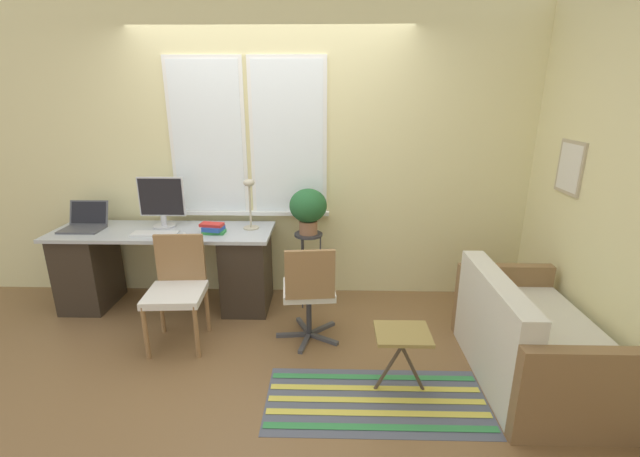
{
  "coord_description": "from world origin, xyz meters",
  "views": [
    {
      "loc": [
        0.53,
        -3.34,
        1.94
      ],
      "look_at": [
        0.45,
        0.15,
        0.83
      ],
      "focal_mm": 24.0,
      "sensor_mm": 36.0,
      "label": 1
    }
  ],
  "objects": [
    {
      "name": "ground_plane",
      "position": [
        0.0,
        0.0,
        0.0
      ],
      "size": [
        14.0,
        14.0,
        0.0
      ],
      "primitive_type": "plane",
      "color": "brown"
    },
    {
      "name": "wall_back_with_window",
      "position": [
        -0.01,
        0.68,
        1.36
      ],
      "size": [
        9.0,
        0.12,
        2.7
      ],
      "color": "beige",
      "rests_on": "ground_plane"
    },
    {
      "name": "wall_right_with_picture",
      "position": [
        2.43,
        -0.0,
        1.35
      ],
      "size": [
        0.08,
        9.0,
        2.7
      ],
      "color": "beige",
      "rests_on": "ground_plane"
    },
    {
      "name": "desk",
      "position": [
        -0.98,
        0.3,
        0.4
      ],
      "size": [
        1.97,
        0.61,
        0.75
      ],
      "color": "#B2B7BC",
      "rests_on": "ground_plane"
    },
    {
      "name": "laptop",
      "position": [
        -1.7,
        0.32,
        0.81
      ],
      "size": [
        0.36,
        0.31,
        0.24
      ],
      "color": "#4C4C51",
      "rests_on": "desk"
    },
    {
      "name": "monitor",
      "position": [
        -1.0,
        0.4,
        1.0
      ],
      "size": [
        0.42,
        0.2,
        0.47
      ],
      "color": "silver",
      "rests_on": "desk"
    },
    {
      "name": "keyboard",
      "position": [
        -1.0,
        0.17,
        0.76
      ],
      "size": [
        0.4,
        0.14,
        0.02
      ],
      "color": "silver",
      "rests_on": "desk"
    },
    {
      "name": "mouse",
      "position": [
        -0.73,
        0.14,
        0.77
      ],
      "size": [
        0.04,
        0.06,
        0.03
      ],
      "color": "silver",
      "rests_on": "desk"
    },
    {
      "name": "desk_lamp",
      "position": [
        -0.19,
        0.37,
        1.06
      ],
      "size": [
        0.14,
        0.14,
        0.46
      ],
      "color": "#BCB299",
      "rests_on": "desk"
    },
    {
      "name": "book_stack",
      "position": [
        -0.5,
        0.22,
        0.8
      ],
      "size": [
        0.22,
        0.17,
        0.09
      ],
      "color": "green",
      "rests_on": "desk"
    },
    {
      "name": "desk_chair_wooden",
      "position": [
        -0.67,
        -0.29,
        0.47
      ],
      "size": [
        0.46,
        0.47,
        0.86
      ],
      "rotation": [
        0.0,
        0.0,
        0.06
      ],
      "color": "olive",
      "rests_on": "ground_plane"
    },
    {
      "name": "office_chair_swivel",
      "position": [
        0.37,
        -0.27,
        0.45
      ],
      "size": [
        0.52,
        0.53,
        0.84
      ],
      "rotation": [
        0.0,
        0.0,
        3.24
      ],
      "color": "#47474C",
      "rests_on": "ground_plane"
    },
    {
      "name": "couch_loveseat",
      "position": [
        1.93,
        -0.7,
        0.28
      ],
      "size": [
        0.76,
        1.28,
        0.75
      ],
      "rotation": [
        0.0,
        0.0,
        1.57
      ],
      "color": "silver",
      "rests_on": "ground_plane"
    },
    {
      "name": "plant_stand",
      "position": [
        0.34,
        0.37,
        0.62
      ],
      "size": [
        0.26,
        0.26,
        0.71
      ],
      "color": "#333338",
      "rests_on": "ground_plane"
    },
    {
      "name": "potted_plant",
      "position": [
        0.34,
        0.37,
        0.96
      ],
      "size": [
        0.34,
        0.34,
        0.42
      ],
      "color": "#9E6B4C",
      "rests_on": "plant_stand"
    },
    {
      "name": "floor_rug_striped",
      "position": [
        0.85,
        -0.99,
        0.0
      ],
      "size": [
        1.46,
        0.66,
        0.01
      ],
      "color": "#565B6B",
      "rests_on": "ground_plane"
    },
    {
      "name": "folding_stool",
      "position": [
        1.02,
        -0.87,
        0.4
      ],
      "size": [
        0.36,
        0.3,
        0.45
      ],
      "color": "olive",
      "rests_on": "ground_plane"
    }
  ]
}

